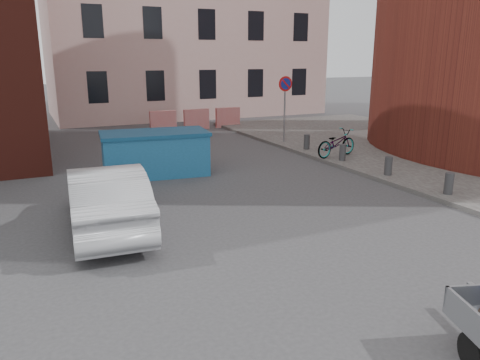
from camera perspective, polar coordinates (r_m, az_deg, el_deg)
ground at (r=8.62m, az=2.75°, el=-9.39°), size 120.00×120.00×0.00m
sidewalk at (r=17.87m, az=25.76°, el=2.16°), size 9.00×24.00×0.12m
no_parking_sign at (r=19.13m, az=5.52°, el=10.24°), size 0.60×0.09×2.65m
bollards at (r=14.52m, az=17.63°, el=1.66°), size 0.22×9.02×0.55m
barriers at (r=23.51m, az=-5.32°, el=7.39°), size 4.70×0.18×1.00m
dumpster at (r=14.53m, az=-10.30°, el=3.25°), size 3.35×1.99×1.33m
silver_car at (r=10.12m, az=-15.98°, el=-2.08°), size 1.76×4.27×1.38m
bicycle at (r=16.74m, az=11.66°, el=4.43°), size 1.89×0.97×0.95m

